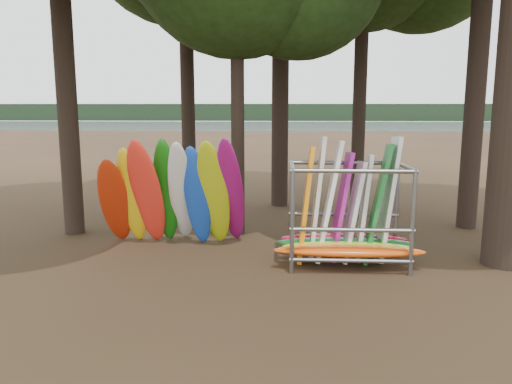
{
  "coord_description": "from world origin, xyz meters",
  "views": [
    {
      "loc": [
        0.27,
        -10.31,
        3.44
      ],
      "look_at": [
        -0.38,
        1.5,
        1.4
      ],
      "focal_mm": 35.0,
      "sensor_mm": 36.0,
      "label": 1
    }
  ],
  "objects": [
    {
      "name": "ground",
      "position": [
        0.0,
        0.0,
        0.0
      ],
      "size": [
        120.0,
        120.0,
        0.0
      ],
      "primitive_type": "plane",
      "color": "#47331E",
      "rests_on": "ground"
    },
    {
      "name": "lake",
      "position": [
        0.0,
        60.0,
        0.0
      ],
      "size": [
        160.0,
        160.0,
        0.0
      ],
      "primitive_type": "plane",
      "color": "gray",
      "rests_on": "ground"
    },
    {
      "name": "far_shore",
      "position": [
        0.0,
        110.0,
        2.0
      ],
      "size": [
        160.0,
        4.0,
        4.0
      ],
      "primitive_type": "cube",
      "color": "black",
      "rests_on": "ground"
    },
    {
      "name": "kayak_row",
      "position": [
        -2.46,
        1.56,
        1.3
      ],
      "size": [
        3.69,
        2.15,
        2.91
      ],
      "color": "#B3250A",
      "rests_on": "ground"
    },
    {
      "name": "storage_rack",
      "position": [
        1.68,
        0.43,
        1.03
      ],
      "size": [
        3.22,
        1.54,
        2.81
      ],
      "color": "slate",
      "rests_on": "ground"
    }
  ]
}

